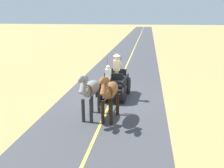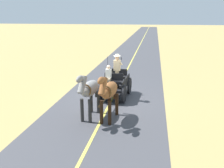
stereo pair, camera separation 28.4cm
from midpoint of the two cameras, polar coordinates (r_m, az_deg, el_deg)
name	(u,v)px [view 2 (the right image)]	position (r m, az deg, el deg)	size (l,w,h in m)	color
ground_plane	(112,98)	(13.37, 0.73, -3.45)	(200.00, 200.00, 0.00)	tan
road_surface	(112,98)	(13.37, 0.73, -3.43)	(5.69, 160.00, 0.01)	#424247
road_centre_stripe	(112,98)	(13.37, 0.73, -3.41)	(0.12, 160.00, 0.00)	#DBCC4C
horse_drawn_carriage	(115,83)	(13.31, 1.43, 0.15)	(1.59, 4.52, 2.50)	black
horse_near_side	(109,92)	(10.25, -0.01, -1.84)	(0.75, 2.15, 2.21)	brown
horse_off_side	(89,90)	(10.50, -4.69, -1.46)	(0.73, 2.14, 2.21)	gray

